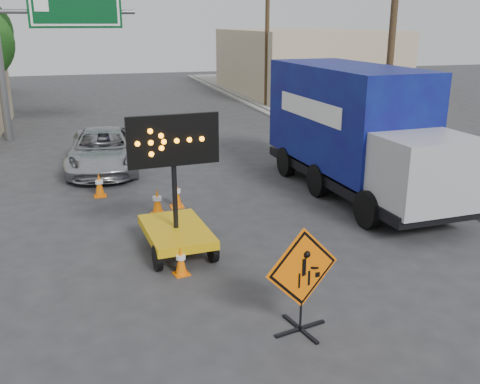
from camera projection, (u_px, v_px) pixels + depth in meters
name	position (u px, v px, depth m)	size (l,w,h in m)	color
ground	(280.00, 319.00, 9.77)	(100.00, 100.00, 0.00)	#2D2D30
curb_right	(312.00, 135.00, 25.39)	(0.40, 60.00, 0.12)	gray
sidewalk_right	(355.00, 132.00, 26.01)	(4.00, 60.00, 0.15)	gray
building_right_far	(303.00, 62.00, 39.98)	(10.00, 14.00, 4.60)	tan
highway_gantry	(45.00, 24.00, 23.45)	(6.18, 0.38, 6.90)	slate
utility_pole_near	(392.00, 36.00, 19.63)	(1.80, 0.26, 9.00)	#48361F
utility_pole_far	(267.00, 30.00, 32.43)	(1.80, 0.26, 9.00)	#48361F
construction_sign	(302.00, 278.00, 9.12)	(1.43, 1.02, 1.93)	black
arrow_board	(176.00, 223.00, 12.40)	(2.07, 2.39, 3.27)	gold
pickup_truck	(104.00, 150.00, 19.42)	(2.44, 5.28, 1.47)	#AEB1B6
box_truck	(355.00, 138.00, 16.47)	(2.94, 8.34, 3.91)	black
cone_a	(181.00, 261.00, 11.40)	(0.38, 0.38, 0.64)	#FF6B05
cone_b	(157.00, 202.00, 14.94)	(0.39, 0.39, 0.76)	#FF6B05
cone_c	(176.00, 194.00, 15.56)	(0.39, 0.39, 0.77)	#FF6B05
cone_d	(99.00, 185.00, 16.51)	(0.39, 0.39, 0.74)	#FF6B05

